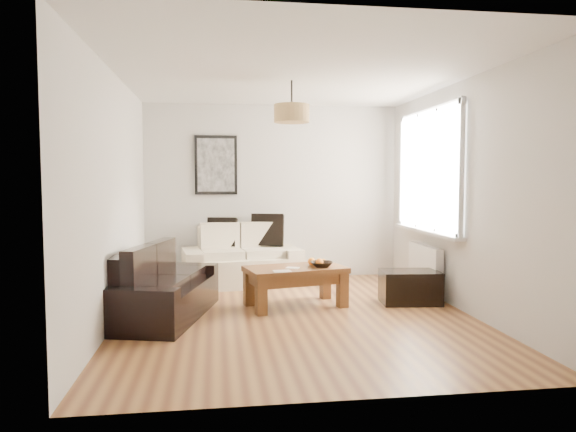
{
  "coord_description": "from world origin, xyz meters",
  "views": [
    {
      "loc": [
        -0.86,
        -5.58,
        1.49
      ],
      "look_at": [
        0.0,
        0.6,
        1.05
      ],
      "focal_mm": 32.56,
      "sensor_mm": 36.0,
      "label": 1
    }
  ],
  "objects": [
    {
      "name": "wall_back",
      "position": [
        0.0,
        2.25,
        1.3
      ],
      "size": [
        3.8,
        0.04,
        2.6
      ],
      "primitive_type": null,
      "color": "silver",
      "rests_on": "floor"
    },
    {
      "name": "fruit_bowl",
      "position": [
        0.36,
        0.34,
        0.5
      ],
      "size": [
        0.29,
        0.29,
        0.06
      ],
      "primitive_type": "imported",
      "rotation": [
        0.0,
        0.0,
        -0.1
      ],
      "color": "black",
      "rests_on": "coffee_table"
    },
    {
      "name": "sofa_leather",
      "position": [
        -1.43,
        0.11,
        0.36
      ],
      "size": [
        1.19,
        1.81,
        0.72
      ],
      "primitive_type": null,
      "rotation": [
        0.0,
        0.0,
        1.32
      ],
      "color": "black",
      "rests_on": "floor"
    },
    {
      "name": "radiator",
      "position": [
        1.82,
        0.8,
        0.38
      ],
      "size": [
        0.1,
        0.9,
        0.52
      ],
      "primitive_type": "cube",
      "color": "white",
      "rests_on": "wall_right"
    },
    {
      "name": "wall_left",
      "position": [
        -1.9,
        0.0,
        1.3
      ],
      "size": [
        0.04,
        4.5,
        2.6
      ],
      "primitive_type": null,
      "color": "silver",
      "rests_on": "floor"
    },
    {
      "name": "orange_a",
      "position": [
        0.36,
        0.45,
        0.51
      ],
      "size": [
        0.11,
        0.11,
        0.09
      ],
      "primitive_type": "sphere",
      "rotation": [
        0.0,
        0.0,
        0.16
      ],
      "color": "orange",
      "rests_on": "fruit_bowl"
    },
    {
      "name": "poster",
      "position": [
        -0.85,
        2.22,
        1.7
      ],
      "size": [
        0.62,
        0.04,
        0.87
      ],
      "primitive_type": null,
      "color": "black",
      "rests_on": "wall_back"
    },
    {
      "name": "floor",
      "position": [
        0.0,
        0.0,
        0.0
      ],
      "size": [
        4.5,
        4.5,
        0.0
      ],
      "primitive_type": "plane",
      "color": "brown",
      "rests_on": "ground"
    },
    {
      "name": "coffee_table",
      "position": [
        0.06,
        0.39,
        0.23
      ],
      "size": [
        1.25,
        0.86,
        0.47
      ],
      "primitive_type": null,
      "rotation": [
        0.0,
        0.0,
        0.22
      ],
      "color": "brown",
      "rests_on": "floor"
    },
    {
      "name": "window_bay",
      "position": [
        1.86,
        0.8,
        1.6
      ],
      "size": [
        0.14,
        1.9,
        1.6
      ],
      "primitive_type": null,
      "color": "white",
      "rests_on": "wall_right"
    },
    {
      "name": "papers",
      "position": [
        -0.13,
        0.12,
        0.47
      ],
      "size": [
        0.21,
        0.16,
        0.01
      ],
      "primitive_type": "cube",
      "rotation": [
        0.0,
        0.0,
        0.1
      ],
      "color": "silver",
      "rests_on": "coffee_table"
    },
    {
      "name": "ceiling",
      "position": [
        0.0,
        0.0,
        2.6
      ],
      "size": [
        3.8,
        4.5,
        0.0
      ],
      "primitive_type": null,
      "color": "white",
      "rests_on": "floor"
    },
    {
      "name": "cushion_left",
      "position": [
        -0.77,
        1.98,
        0.72
      ],
      "size": [
        0.44,
        0.23,
        0.42
      ],
      "primitive_type": "cube",
      "rotation": [
        0.0,
        0.0,
        -0.25
      ],
      "color": "black",
      "rests_on": "loveseat_cream"
    },
    {
      "name": "pendant_shade",
      "position": [
        0.0,
        0.3,
        2.23
      ],
      "size": [
        0.4,
        0.4,
        0.2
      ],
      "primitive_type": "cylinder",
      "color": "tan",
      "rests_on": "ceiling"
    },
    {
      "name": "wall_front",
      "position": [
        0.0,
        -2.25,
        1.3
      ],
      "size": [
        3.8,
        0.04,
        2.6
      ],
      "primitive_type": null,
      "color": "silver",
      "rests_on": "floor"
    },
    {
      "name": "orange_c",
      "position": [
        0.27,
        0.52,
        0.51
      ],
      "size": [
        0.12,
        0.12,
        0.09
      ],
      "primitive_type": "sphere",
      "rotation": [
        0.0,
        0.0,
        0.33
      ],
      "color": "orange",
      "rests_on": "fruit_bowl"
    },
    {
      "name": "wall_right",
      "position": [
        1.9,
        0.0,
        1.3
      ],
      "size": [
        0.04,
        4.5,
        2.6
      ],
      "primitive_type": null,
      "color": "silver",
      "rests_on": "floor"
    },
    {
      "name": "orange_b",
      "position": [
        0.42,
        0.5,
        0.51
      ],
      "size": [
        0.07,
        0.07,
        0.06
      ],
      "primitive_type": "sphere",
      "rotation": [
        0.0,
        0.0,
        -0.04
      ],
      "color": "orange",
      "rests_on": "fruit_bowl"
    },
    {
      "name": "cushion_right",
      "position": [
        -0.11,
        1.98,
        0.75
      ],
      "size": [
        0.49,
        0.25,
        0.47
      ],
      "primitive_type": "cube",
      "rotation": [
        0.0,
        0.0,
        -0.23
      ],
      "color": "black",
      "rests_on": "loveseat_cream"
    },
    {
      "name": "loveseat_cream",
      "position": [
        -0.5,
        1.78,
        0.4
      ],
      "size": [
        1.72,
        1.09,
        0.8
      ],
      "primitive_type": null,
      "rotation": [
        0.0,
        0.0,
        0.14
      ],
      "color": "beige",
      "rests_on": "floor"
    },
    {
      "name": "ottoman",
      "position": [
        1.45,
        0.35,
        0.2
      ],
      "size": [
        0.73,
        0.51,
        0.39
      ],
      "primitive_type": "cube",
      "rotation": [
        0.0,
        0.0,
        -0.1
      ],
      "color": "black",
      "rests_on": "floor"
    }
  ]
}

